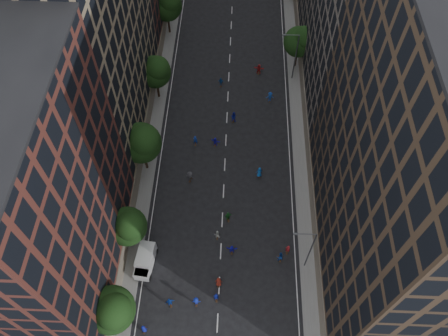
% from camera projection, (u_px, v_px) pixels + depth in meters
% --- Properties ---
extents(ground, '(240.00, 240.00, 0.00)m').
position_uv_depth(ground, '(228.00, 99.00, 70.81)').
color(ground, black).
rests_on(ground, ground).
extents(sidewalk_left, '(4.00, 105.00, 0.15)m').
position_uv_depth(sidewalk_left, '(160.00, 64.00, 75.20)').
color(sidewalk_left, slate).
rests_on(sidewalk_left, ground).
extents(sidewalk_right, '(4.00, 105.00, 0.15)m').
position_uv_depth(sidewalk_right, '(299.00, 68.00, 74.68)').
color(sidewalk_right, slate).
rests_on(sidewalk_right, ground).
extents(bldg_left_a, '(14.00, 22.00, 30.00)m').
position_uv_depth(bldg_left_a, '(25.00, 206.00, 42.59)').
color(bldg_left_a, '#542720').
rests_on(bldg_left_a, ground).
extents(bldg_left_b, '(14.00, 26.00, 34.00)m').
position_uv_depth(bldg_left_b, '(75.00, 30.00, 54.34)').
color(bldg_left_b, '#887659').
rests_on(bldg_left_b, ground).
extents(bldg_right_a, '(14.00, 30.00, 36.00)m').
position_uv_depth(bldg_right_a, '(420.00, 168.00, 41.50)').
color(bldg_right_a, '#403022').
rests_on(bldg_right_a, ground).
extents(tree_left_0, '(5.20, 5.20, 8.83)m').
position_uv_depth(tree_left_0, '(112.00, 310.00, 45.92)').
color(tree_left_0, black).
rests_on(tree_left_0, ground).
extents(tree_left_1, '(4.80, 4.80, 8.21)m').
position_uv_depth(tree_left_1, '(128.00, 226.00, 51.84)').
color(tree_left_1, black).
rests_on(tree_left_1, ground).
extents(tree_left_2, '(5.60, 5.60, 9.45)m').
position_uv_depth(tree_left_2, '(142.00, 142.00, 57.86)').
color(tree_left_2, black).
rests_on(tree_left_2, ground).
extents(tree_left_3, '(5.00, 5.00, 8.58)m').
position_uv_depth(tree_left_3, '(156.00, 71.00, 66.15)').
color(tree_left_3, black).
rests_on(tree_left_3, ground).
extents(tree_left_4, '(5.40, 5.40, 9.08)m').
position_uv_depth(tree_left_4, '(167.00, 4.00, 74.85)').
color(tree_left_4, black).
rests_on(tree_left_4, ground).
extents(tree_right_a, '(5.00, 5.00, 8.39)m').
position_uv_depth(tree_right_a, '(300.00, 41.00, 70.28)').
color(tree_right_a, black).
rests_on(tree_right_a, ground).
extents(streetlamp_near, '(2.64, 0.22, 9.06)m').
position_uv_depth(streetlamp_near, '(309.00, 249.00, 50.66)').
color(streetlamp_near, '#595B60').
rests_on(streetlamp_near, ground).
extents(streetlamp_far, '(2.64, 0.22, 9.06)m').
position_uv_depth(streetlamp_far, '(294.00, 55.00, 69.09)').
color(streetlamp_far, '#595B60').
rests_on(streetlamp_far, ground).
extents(cargo_van, '(2.54, 4.63, 2.36)m').
position_uv_depth(cargo_van, '(145.00, 260.00, 53.99)').
color(cargo_van, silver).
rests_on(cargo_van, ground).
extents(skater_0, '(0.77, 0.54, 1.51)m').
position_uv_depth(skater_0, '(144.00, 329.00, 49.88)').
color(skater_0, '#131D9E').
rests_on(skater_0, ground).
extents(skater_1, '(0.68, 0.51, 1.71)m').
position_uv_depth(skater_1, '(216.00, 297.00, 51.84)').
color(skater_1, navy).
rests_on(skater_1, ground).
extents(skater_2, '(1.03, 0.90, 1.79)m').
position_uv_depth(skater_2, '(280.00, 257.00, 54.64)').
color(skater_2, '#133B9A').
rests_on(skater_2, ground).
extents(skater_3, '(1.05, 0.63, 1.59)m').
position_uv_depth(skater_3, '(196.00, 301.00, 51.59)').
color(skater_3, '#1426A6').
rests_on(skater_3, ground).
extents(skater_4, '(1.17, 0.80, 1.85)m').
position_uv_depth(skater_4, '(170.00, 302.00, 51.43)').
color(skater_4, '#13379E').
rests_on(skater_4, ground).
extents(skater_5, '(1.43, 0.51, 1.53)m').
position_uv_depth(skater_5, '(232.00, 249.00, 55.33)').
color(skater_5, '#1917BB').
rests_on(skater_5, ground).
extents(skater_6, '(0.95, 0.67, 1.82)m').
position_uv_depth(skater_6, '(219.00, 282.00, 52.80)').
color(skater_6, maroon).
rests_on(skater_6, ground).
extents(skater_7, '(0.64, 0.47, 1.62)m').
position_uv_depth(skater_7, '(288.00, 249.00, 55.30)').
color(skater_7, '#AD1C22').
rests_on(skater_7, ground).
extents(skater_8, '(0.76, 0.60, 1.52)m').
position_uv_depth(skater_8, '(217.00, 234.00, 56.48)').
color(skater_8, silver).
rests_on(skater_8, ground).
extents(skater_9, '(1.37, 1.06, 1.87)m').
position_uv_depth(skater_9, '(190.00, 177.00, 61.27)').
color(skater_9, '#36363B').
rests_on(skater_9, ground).
extents(skater_10, '(1.16, 0.76, 1.84)m').
position_uv_depth(skater_10, '(228.00, 216.00, 57.78)').
color(skater_10, '#1C5F24').
rests_on(skater_10, ground).
extents(skater_11, '(1.49, 0.89, 1.53)m').
position_uv_depth(skater_11, '(215.00, 142.00, 64.92)').
color(skater_11, '#1A16B9').
rests_on(skater_11, ground).
extents(skater_12, '(1.00, 0.74, 1.86)m').
position_uv_depth(skater_12, '(259.00, 172.00, 61.69)').
color(skater_12, '#1554AF').
rests_on(skater_12, ground).
extents(skater_13, '(0.66, 0.45, 1.78)m').
position_uv_depth(skater_13, '(195.00, 140.00, 64.91)').
color(skater_13, '#1333A1').
rests_on(skater_13, ground).
extents(skater_14, '(1.09, 0.95, 1.90)m').
position_uv_depth(skater_14, '(233.00, 117.00, 67.41)').
color(skater_14, '#141DA3').
rests_on(skater_14, ground).
extents(skater_15, '(1.22, 0.76, 1.83)m').
position_uv_depth(skater_15, '(270.00, 97.00, 69.78)').
color(skater_15, '#1542AA').
rests_on(skater_15, ground).
extents(skater_16, '(0.97, 0.50, 1.59)m').
position_uv_depth(skater_16, '(221.00, 82.00, 71.80)').
color(skater_16, '#1552AC').
rests_on(skater_16, ground).
extents(skater_17, '(1.80, 0.84, 1.86)m').
position_uv_depth(skater_17, '(259.00, 69.00, 73.29)').
color(skater_17, '#AA1C1E').
rests_on(skater_17, ground).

